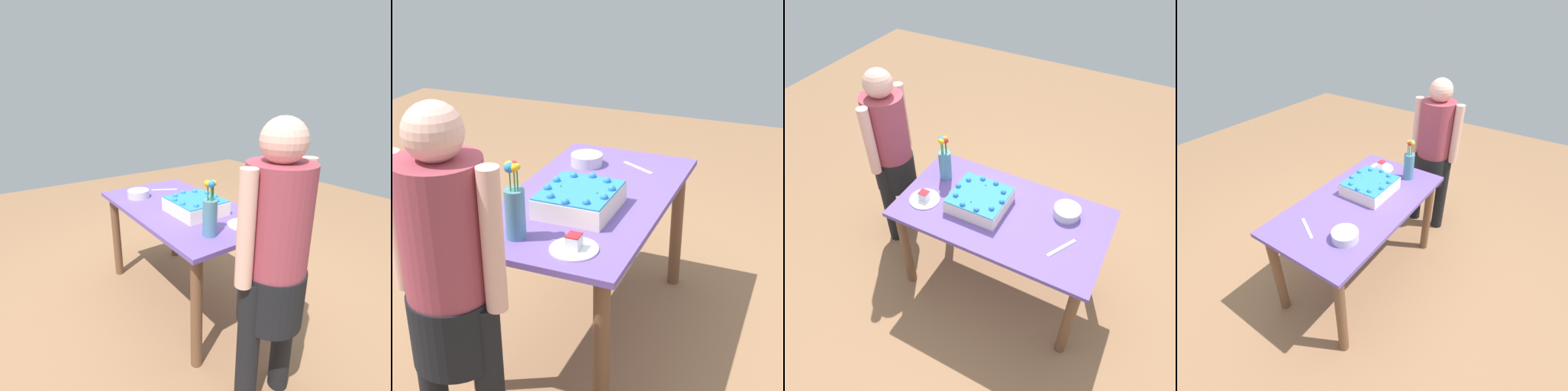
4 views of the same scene
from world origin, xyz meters
TOP-DOWN VIEW (x-y plane):
  - ground_plane at (0.00, 0.00)m, footprint 8.00×8.00m
  - dining_table at (0.00, 0.00)m, footprint 1.38×0.75m
  - sheet_cake at (-0.16, -0.01)m, footprint 0.36×0.33m
  - serving_plate_with_slice at (-0.51, -0.14)m, footprint 0.20×0.20m
  - cake_knife at (0.44, -0.10)m, footprint 0.13×0.20m
  - flower_vase at (-0.51, 0.13)m, footprint 0.09×0.09m
  - fruit_bowl at (0.38, 0.17)m, footprint 0.17×0.17m
  - person_standing at (-0.99, 0.13)m, footprint 0.31×0.45m

SIDE VIEW (x-z plane):
  - ground_plane at x=0.00m, z-range 0.00..0.00m
  - dining_table at x=0.00m, z-range 0.25..1.03m
  - cake_knife at x=0.44m, z-range 0.78..0.78m
  - serving_plate_with_slice at x=-0.51m, z-range 0.76..0.83m
  - fruit_bowl at x=0.38m, z-range 0.78..0.84m
  - sheet_cake at x=-0.16m, z-range 0.77..0.89m
  - person_standing at x=-0.99m, z-range 0.11..1.60m
  - flower_vase at x=-0.51m, z-range 0.75..1.09m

